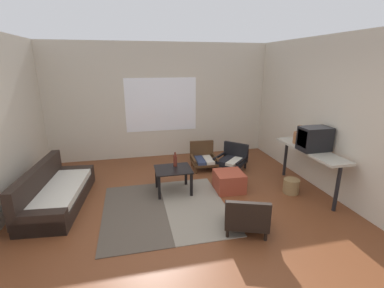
{
  "coord_description": "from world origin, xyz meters",
  "views": [
    {
      "loc": [
        -0.73,
        -3.41,
        2.24
      ],
      "look_at": [
        0.25,
        0.82,
        0.93
      ],
      "focal_mm": 25.19,
      "sensor_mm": 36.0,
      "label": 1
    }
  ],
  "objects_px": {
    "armchair_striped_foreground": "(246,217)",
    "armchair_by_window": "(203,157)",
    "clay_vase": "(299,137)",
    "wicker_basket": "(291,186)",
    "couch": "(55,193)",
    "armchair_corner": "(232,158)",
    "console_shelf": "(310,154)",
    "glass_bottle": "(175,160)",
    "ottoman_orange": "(229,181)",
    "crt_television": "(315,139)",
    "coffee_table": "(173,173)"
  },
  "relations": [
    {
      "from": "armchair_striped_foreground",
      "to": "armchair_corner",
      "type": "relative_size",
      "value": 0.9
    },
    {
      "from": "armchair_striped_foreground",
      "to": "clay_vase",
      "type": "xyz_separation_m",
      "value": [
        1.59,
        1.29,
        0.68
      ]
    },
    {
      "from": "coffee_table",
      "to": "armchair_by_window",
      "type": "xyz_separation_m",
      "value": [
        0.83,
        1.02,
        -0.11
      ]
    },
    {
      "from": "armchair_striped_foreground",
      "to": "glass_bottle",
      "type": "distance_m",
      "value": 1.73
    },
    {
      "from": "armchair_striped_foreground",
      "to": "clay_vase",
      "type": "height_order",
      "value": "clay_vase"
    },
    {
      "from": "console_shelf",
      "to": "armchair_corner",
      "type": "bearing_deg",
      "value": 125.47
    },
    {
      "from": "armchair_by_window",
      "to": "armchair_striped_foreground",
      "type": "distance_m",
      "value": 2.44
    },
    {
      "from": "clay_vase",
      "to": "wicker_basket",
      "type": "bearing_deg",
      "value": -129.62
    },
    {
      "from": "armchair_by_window",
      "to": "armchair_corner",
      "type": "xyz_separation_m",
      "value": [
        0.6,
        -0.2,
        -0.01
      ]
    },
    {
      "from": "crt_television",
      "to": "clay_vase",
      "type": "xyz_separation_m",
      "value": [
        0.0,
        0.43,
        -0.08
      ]
    },
    {
      "from": "coffee_table",
      "to": "armchair_by_window",
      "type": "height_order",
      "value": "armchair_by_window"
    },
    {
      "from": "armchair_corner",
      "to": "clay_vase",
      "type": "xyz_separation_m",
      "value": [
        0.93,
        -0.95,
        0.68
      ]
    },
    {
      "from": "crt_television",
      "to": "armchair_by_window",
      "type": "bearing_deg",
      "value": 134.08
    },
    {
      "from": "armchair_by_window",
      "to": "armchair_corner",
      "type": "relative_size",
      "value": 0.71
    },
    {
      "from": "couch",
      "to": "crt_television",
      "type": "relative_size",
      "value": 3.74
    },
    {
      "from": "armchair_striped_foreground",
      "to": "armchair_corner",
      "type": "height_order",
      "value": "armchair_striped_foreground"
    },
    {
      "from": "armchair_corner",
      "to": "glass_bottle",
      "type": "height_order",
      "value": "glass_bottle"
    },
    {
      "from": "armchair_striped_foreground",
      "to": "console_shelf",
      "type": "distance_m",
      "value": 1.9
    },
    {
      "from": "wicker_basket",
      "to": "clay_vase",
      "type": "bearing_deg",
      "value": 50.38
    },
    {
      "from": "armchair_by_window",
      "to": "crt_television",
      "type": "xyz_separation_m",
      "value": [
        1.53,
        -1.58,
        0.75
      ]
    },
    {
      "from": "armchair_corner",
      "to": "ottoman_orange",
      "type": "distance_m",
      "value": 1.06
    },
    {
      "from": "couch",
      "to": "clay_vase",
      "type": "bearing_deg",
      "value": -1.46
    },
    {
      "from": "crt_television",
      "to": "glass_bottle",
      "type": "relative_size",
      "value": 1.91
    },
    {
      "from": "armchair_striped_foreground",
      "to": "ottoman_orange",
      "type": "bearing_deg",
      "value": 79.86
    },
    {
      "from": "couch",
      "to": "clay_vase",
      "type": "height_order",
      "value": "clay_vase"
    },
    {
      "from": "couch",
      "to": "wicker_basket",
      "type": "bearing_deg",
      "value": -7.02
    },
    {
      "from": "armchair_by_window",
      "to": "clay_vase",
      "type": "height_order",
      "value": "clay_vase"
    },
    {
      "from": "armchair_striped_foreground",
      "to": "ottoman_orange",
      "type": "relative_size",
      "value": 1.46
    },
    {
      "from": "armchair_striped_foreground",
      "to": "glass_bottle",
      "type": "bearing_deg",
      "value": 114.92
    },
    {
      "from": "coffee_table",
      "to": "wicker_basket",
      "type": "height_order",
      "value": "coffee_table"
    },
    {
      "from": "crt_television",
      "to": "armchair_striped_foreground",
      "type": "bearing_deg",
      "value": -151.43
    },
    {
      "from": "armchair_corner",
      "to": "glass_bottle",
      "type": "bearing_deg",
      "value": -153.13
    },
    {
      "from": "console_shelf",
      "to": "clay_vase",
      "type": "height_order",
      "value": "clay_vase"
    },
    {
      "from": "crt_television",
      "to": "wicker_basket",
      "type": "xyz_separation_m",
      "value": [
        -0.31,
        0.04,
        -0.87
      ]
    },
    {
      "from": "couch",
      "to": "armchair_striped_foreground",
      "type": "distance_m",
      "value": 3.06
    },
    {
      "from": "armchair_striped_foreground",
      "to": "wicker_basket",
      "type": "height_order",
      "value": "armchair_striped_foreground"
    },
    {
      "from": "ottoman_orange",
      "to": "crt_television",
      "type": "bearing_deg",
      "value": -16.58
    },
    {
      "from": "crt_television",
      "to": "wicker_basket",
      "type": "bearing_deg",
      "value": 171.92
    },
    {
      "from": "console_shelf",
      "to": "glass_bottle",
      "type": "bearing_deg",
      "value": 165.23
    },
    {
      "from": "glass_bottle",
      "to": "armchair_striped_foreground",
      "type": "bearing_deg",
      "value": -65.08
    },
    {
      "from": "ottoman_orange",
      "to": "console_shelf",
      "type": "distance_m",
      "value": 1.5
    },
    {
      "from": "coffee_table",
      "to": "glass_bottle",
      "type": "height_order",
      "value": "glass_bottle"
    },
    {
      "from": "coffee_table",
      "to": "glass_bottle",
      "type": "distance_m",
      "value": 0.24
    },
    {
      "from": "armchair_by_window",
      "to": "wicker_basket",
      "type": "distance_m",
      "value": 1.96
    },
    {
      "from": "wicker_basket",
      "to": "armchair_striped_foreground",
      "type": "bearing_deg",
      "value": -144.5
    },
    {
      "from": "armchair_striped_foreground",
      "to": "armchair_by_window",
      "type": "bearing_deg",
      "value": 88.62
    },
    {
      "from": "couch",
      "to": "wicker_basket",
      "type": "xyz_separation_m",
      "value": [
        3.99,
        -0.49,
        -0.08
      ]
    },
    {
      "from": "couch",
      "to": "coffee_table",
      "type": "distance_m",
      "value": 1.95
    },
    {
      "from": "armchair_by_window",
      "to": "armchair_corner",
      "type": "height_order",
      "value": "armchair_by_window"
    },
    {
      "from": "ottoman_orange",
      "to": "glass_bottle",
      "type": "xyz_separation_m",
      "value": [
        -0.94,
        0.27,
        0.38
      ]
    }
  ]
}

